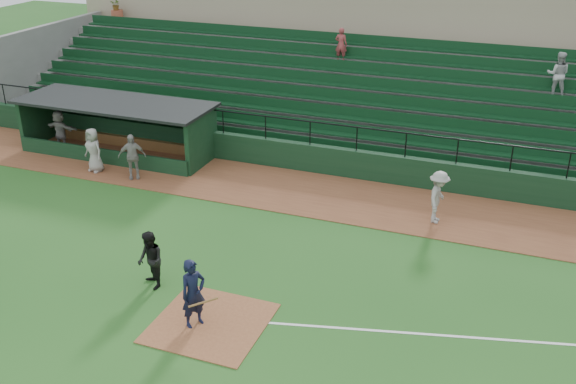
% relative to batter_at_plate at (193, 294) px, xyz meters
% --- Properties ---
extents(ground, '(90.00, 90.00, 0.00)m').
position_rel_batter_at_plate_xyz_m(ground, '(0.35, 1.20, -1.01)').
color(ground, '#21531A').
rests_on(ground, ground).
extents(warning_track, '(40.00, 4.00, 0.03)m').
position_rel_batter_at_plate_xyz_m(warning_track, '(0.35, 9.20, -0.99)').
color(warning_track, brown).
rests_on(warning_track, ground).
extents(home_plate_dirt, '(3.00, 3.00, 0.03)m').
position_rel_batter_at_plate_xyz_m(home_plate_dirt, '(0.35, 0.20, -0.99)').
color(home_plate_dirt, brown).
rests_on(home_plate_dirt, ground).
extents(foul_line, '(17.49, 4.44, 0.01)m').
position_rel_batter_at_plate_xyz_m(foul_line, '(8.35, 2.40, -1.00)').
color(foul_line, white).
rests_on(foul_line, ground).
extents(stadium_structure, '(38.00, 13.08, 6.40)m').
position_rel_batter_at_plate_xyz_m(stadium_structure, '(0.35, 17.66, 1.30)').
color(stadium_structure, black).
rests_on(stadium_structure, ground).
extents(dugout, '(8.90, 3.20, 2.42)m').
position_rel_batter_at_plate_xyz_m(dugout, '(-9.40, 10.76, 0.33)').
color(dugout, black).
rests_on(dugout, ground).
extents(batter_at_plate, '(1.19, 0.88, 2.01)m').
position_rel_batter_at_plate_xyz_m(batter_at_plate, '(0.00, 0.00, 0.00)').
color(batter_at_plate, black).
rests_on(batter_at_plate, ground).
extents(umpire, '(1.11, 1.09, 1.81)m').
position_rel_batter_at_plate_xyz_m(umpire, '(-2.11, 1.24, -0.10)').
color(umpire, black).
rests_on(umpire, ground).
extents(runner, '(0.79, 1.29, 1.93)m').
position_rel_batter_at_plate_xyz_m(runner, '(5.15, 8.51, -0.01)').
color(runner, '#9E9993').
rests_on(runner, warning_track).
extents(dugout_player_a, '(1.19, 0.98, 1.90)m').
position_rel_batter_at_plate_xyz_m(dugout_player_a, '(-7.16, 8.04, -0.02)').
color(dugout_player_a, gray).
rests_on(dugout_player_a, warning_track).
extents(dugout_player_b, '(1.05, 0.82, 1.89)m').
position_rel_batter_at_plate_xyz_m(dugout_player_b, '(-9.09, 8.12, -0.03)').
color(dugout_player_b, '#9A9590').
rests_on(dugout_player_b, warning_track).
extents(dugout_player_c, '(1.71, 0.66, 1.81)m').
position_rel_batter_at_plate_xyz_m(dugout_player_c, '(-12.16, 9.84, -0.07)').
color(dugout_player_c, gray).
rests_on(dugout_player_c, warning_track).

